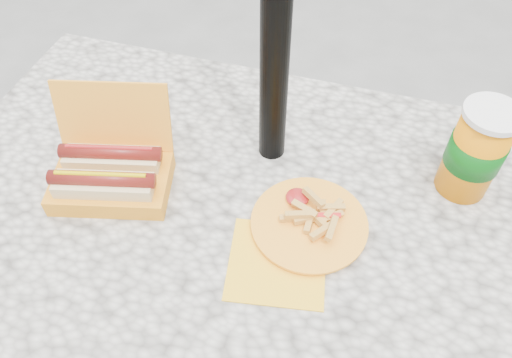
# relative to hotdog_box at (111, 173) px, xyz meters

# --- Properties ---
(picnic_table) EXTENTS (1.20, 0.80, 0.75)m
(picnic_table) POSITION_rel_hotdog_box_xyz_m (0.25, 0.01, -0.15)
(picnic_table) COLOR beige
(picnic_table) RESTS_ON ground
(hotdog_box) EXTENTS (0.24, 0.22, 0.17)m
(hotdog_box) POSITION_rel_hotdog_box_xyz_m (0.00, 0.00, 0.00)
(hotdog_box) COLOR #FF9E25
(hotdog_box) RESTS_ON picnic_table
(fries_plate) EXTENTS (0.23, 0.28, 0.04)m
(fries_plate) POSITION_rel_hotdog_box_xyz_m (0.36, 0.01, -0.03)
(fries_plate) COLOR yellow
(fries_plate) RESTS_ON picnic_table
(soda_cup) EXTENTS (0.10, 0.10, 0.18)m
(soda_cup) POSITION_rel_hotdog_box_xyz_m (0.61, 0.18, 0.05)
(soda_cup) COLOR orange
(soda_cup) RESTS_ON picnic_table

